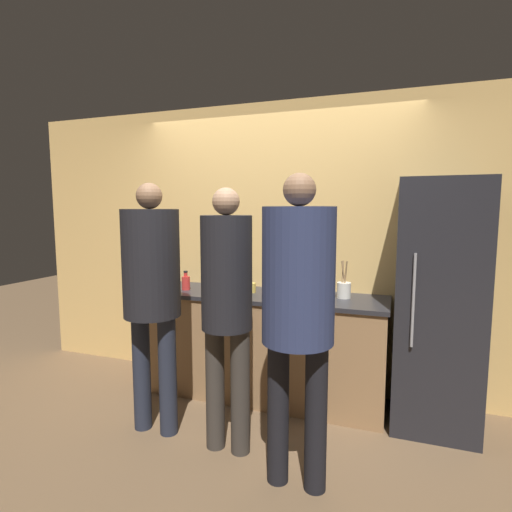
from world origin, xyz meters
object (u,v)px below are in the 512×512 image
person_left (152,281)px  cup_yellow (251,288)px  bottle_red (186,282)px  utensil_crock (344,289)px  person_right (298,298)px  bottle_amber (268,286)px  fruit_bowl (223,285)px  person_center (227,298)px  refrigerator (437,305)px

person_left → cup_yellow: bearing=60.8°
person_left → bottle_red: person_left is taller
utensil_crock → cup_yellow: bearing=-176.5°
person_right → bottle_amber: size_ratio=10.69×
person_right → bottle_red: 1.61m
bottle_amber → cup_yellow: (-0.17, 0.01, -0.03)m
fruit_bowl → bottle_red: size_ratio=1.65×
person_center → person_right: bearing=-20.2°
refrigerator → fruit_bowl: 1.80m
fruit_bowl → cup_yellow: (0.30, -0.07, 0.00)m
bottle_amber → cup_yellow: size_ratio=1.93×
fruit_bowl → person_right: bearing=-48.9°
person_left → bottle_red: 0.76m
person_right → bottle_red: size_ratio=10.68×
bottle_red → cup_yellow: size_ratio=1.94×
refrigerator → person_right: 1.33m
refrigerator → utensil_crock: size_ratio=6.04×
bottle_red → cup_yellow: bottle_red is taller
refrigerator → person_center: size_ratio=1.04×
fruit_bowl → utensil_crock: bearing=-0.9°
refrigerator → person_right: size_ratio=1.01×
person_left → person_center: size_ratio=1.03×
person_center → bottle_red: size_ratio=10.33×
utensil_crock → fruit_bowl: bearing=179.1°
person_right → bottle_amber: 1.16m
bottle_amber → bottle_red: size_ratio=1.00×
bottle_amber → bottle_red: 0.77m
person_right → cup_yellow: person_right is taller
person_center → cup_yellow: 0.87m
refrigerator → person_right: (-0.82, -1.03, 0.21)m
person_right → fruit_bowl: bearing=131.1°
fruit_bowl → utensil_crock: size_ratio=0.92×
person_left → person_center: (0.60, -0.04, -0.07)m
fruit_bowl → utensil_crock: utensil_crock is taller
bottle_red → refrigerator: bearing=1.6°
utensil_crock → cup_yellow: utensil_crock is taller
utensil_crock → bottle_amber: 0.63m
fruit_bowl → cup_yellow: bearing=-12.4°
person_left → fruit_bowl: person_left is taller
bottle_amber → cup_yellow: bearing=175.1°
person_left → cup_yellow: (0.46, 0.82, -0.17)m
refrigerator → person_center: 1.59m
person_right → utensil_crock: (0.12, 1.10, -0.15)m
fruit_bowl → cup_yellow: size_ratio=3.20×
person_center → utensil_crock: bearing=54.3°
person_right → bottle_amber: bearing=116.1°
utensil_crock → bottle_red: utensil_crock is taller
refrigerator → utensil_crock: refrigerator is taller
bottle_amber → refrigerator: bearing=-0.4°
person_left → person_right: (1.13, -0.23, 0.01)m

